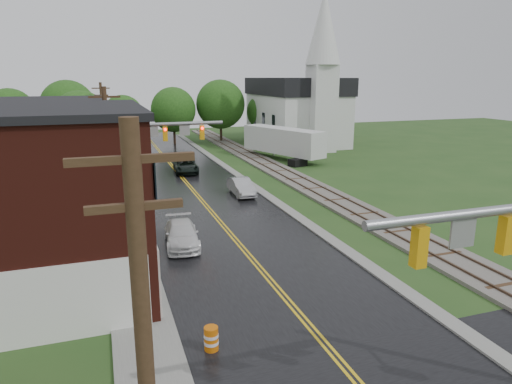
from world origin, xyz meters
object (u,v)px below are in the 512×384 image
traffic_signal_far (155,141)px  utility_pole_c (104,124)px  church (300,104)px  sedan_silver (241,187)px  utility_pole_a (147,383)px  utility_pole_b (109,159)px  pickup_white (182,234)px  tree_left_c (24,133)px  tree_left_e (83,122)px  construction_barrel (211,339)px  suv_dark (186,166)px  semi_trailer (283,141)px

traffic_signal_far → utility_pole_c: size_ratio=0.82×
church → sedan_silver: 30.64m
utility_pole_a → utility_pole_b: 22.00m
traffic_signal_far → pickup_white: 9.60m
utility_pole_a → tree_left_c: (-7.05, 39.90, -0.21)m
church → utility_pole_a: bearing=-116.5°
pickup_white → sedan_silver: bearing=61.5°
utility_pole_a → sedan_silver: 30.51m
sedan_silver → utility_pole_a: bearing=-109.2°
tree_left_e → construction_barrel: (4.83, -38.29, -4.36)m
tree_left_c → suv_dark: tree_left_c is taller
traffic_signal_far → tree_left_c: (-10.38, 12.90, -0.46)m
sedan_silver → semi_trailer: semi_trailer is taller
utility_pole_c → suv_dark: (7.60, -5.02, -4.03)m
utility_pole_c → construction_barrel: size_ratio=9.91×
utility_pole_a → tree_left_e: bearing=92.6°
church → tree_left_e: size_ratio=2.45×
church → semi_trailer: (-6.90, -10.84, -3.62)m
utility_pole_a → pickup_white: bearing=78.9°
utility_pole_a → utility_pole_c: (0.00, 44.00, 0.00)m
sedan_silver → semi_trailer: 17.42m
utility_pole_c → suv_dark: bearing=-33.4°
utility_pole_a → semi_trailer: utility_pole_a is taller
tree_left_c → pickup_white: tree_left_c is taller
construction_barrel → utility_pole_a: bearing=-110.1°
church → tree_left_e: church is taller
church → sedan_silver: bearing=-123.1°
tree_left_c → traffic_signal_far: bearing=-51.2°
semi_trailer → sedan_silver: bearing=-123.6°
traffic_signal_far → tree_left_c: tree_left_c is taller
utility_pole_b → semi_trailer: bearing=46.4°
utility_pole_b → traffic_signal_far: bearing=56.3°
tree_left_c → pickup_white: size_ratio=1.67×
traffic_signal_far → utility_pole_b: (-3.33, -5.00, -0.25)m
church → pickup_white: bearing=-123.3°
traffic_signal_far → suv_dark: 13.42m
church → traffic_signal_far: size_ratio=2.72×
tree_left_e → suv_dark: size_ratio=1.64×
tree_left_c → suv_dark: size_ratio=1.54×
pickup_white → construction_barrel: (-0.82, -10.82, -0.21)m
sedan_silver → traffic_signal_far: bearing=-167.6°
utility_pole_a → construction_barrel: size_ratio=9.91×
sedan_silver → tree_left_e: bearing=126.0°
utility_pole_a → suv_dark: (7.60, 38.98, -4.03)m
suv_dark → sedan_silver: sedan_silver is taller
sedan_silver → construction_barrel: 22.15m
traffic_signal_far → sedan_silver: traffic_signal_far is taller
tree_left_c → semi_trailer: tree_left_c is taller
semi_trailer → construction_barrel: (-17.12, -35.28, -1.76)m
utility_pole_c → suv_dark: size_ratio=1.81×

